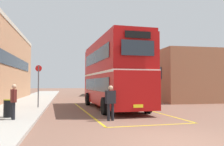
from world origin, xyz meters
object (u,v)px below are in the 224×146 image
at_px(double_decker_bus, 113,73).
at_px(bus_stop_sign, 38,82).
at_px(pedestrian_boarding, 111,100).
at_px(litter_bin, 8,108).
at_px(pedestrian_waiting_near, 13,99).
at_px(single_deck_bus, 100,84).

relative_size(double_decker_bus, bus_stop_sign, 3.44).
bearing_deg(pedestrian_boarding, litter_bin, 166.42).
relative_size(double_decker_bus, pedestrian_waiting_near, 6.20).
height_order(double_decker_bus, litter_bin, double_decker_bus).
bearing_deg(pedestrian_waiting_near, pedestrian_boarding, -4.56).
xyz_separation_m(pedestrian_boarding, pedestrian_waiting_near, (-4.45, 0.35, 0.09)).
height_order(double_decker_bus, pedestrian_waiting_near, double_decker_bus).
distance_m(double_decker_bus, bus_stop_sign, 5.21).
height_order(litter_bin, bus_stop_sign, bus_stop_sign).
bearing_deg(pedestrian_waiting_near, litter_bin, 115.34).
distance_m(single_deck_bus, litter_bin, 25.25).
distance_m(pedestrian_waiting_near, bus_stop_sign, 5.63).
relative_size(pedestrian_waiting_near, litter_bin, 1.87).
bearing_deg(litter_bin, double_decker_bus, 34.63).
bearing_deg(single_deck_bus, pedestrian_boarding, -97.14).
xyz_separation_m(single_deck_bus, pedestrian_boarding, (-3.14, -25.10, -0.67)).
bearing_deg(bus_stop_sign, double_decker_bus, -6.41).
height_order(pedestrian_boarding, litter_bin, pedestrian_boarding).
bearing_deg(pedestrian_boarding, pedestrian_waiting_near, 175.44).
xyz_separation_m(litter_bin, bus_stop_sign, (0.88, 4.73, 1.30)).
relative_size(pedestrian_boarding, litter_bin, 1.95).
relative_size(double_decker_bus, litter_bin, 11.57).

